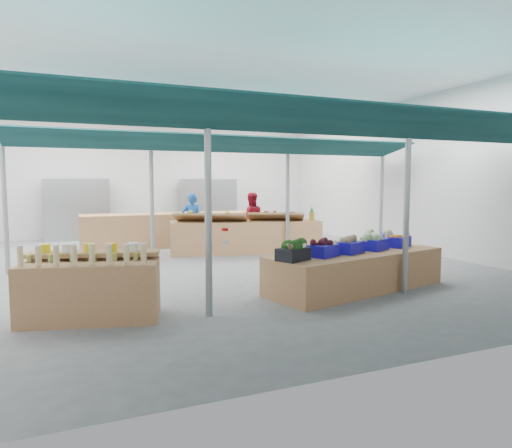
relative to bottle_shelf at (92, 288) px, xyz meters
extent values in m
plane|color=slate|center=(2.55, 3.51, -0.44)|extent=(13.00, 13.00, 0.00)
plane|color=silver|center=(2.55, 3.51, 3.76)|extent=(13.00, 13.00, 0.00)
plane|color=silver|center=(2.55, 10.01, 1.66)|extent=(12.00, 0.00, 12.00)
plane|color=silver|center=(8.55, 3.51, 1.66)|extent=(0.00, 13.00, 13.00)
cylinder|color=gray|center=(-1.45, 4.01, 1.06)|extent=(0.10, 0.10, 3.00)
cylinder|color=gray|center=(1.55, -0.49, 1.06)|extent=(0.10, 0.10, 3.00)
cylinder|color=gray|center=(1.55, 4.01, 1.06)|extent=(0.10, 0.10, 3.00)
cylinder|color=gray|center=(5.05, -0.49, 1.06)|extent=(0.10, 0.10, 3.00)
cylinder|color=gray|center=(5.05, 4.01, 1.06)|extent=(0.10, 0.10, 3.00)
cylinder|color=gray|center=(8.05, 4.01, 1.06)|extent=(0.10, 0.10, 3.00)
cylinder|color=gray|center=(3.30, -0.49, 2.41)|extent=(10.00, 0.06, 0.06)
cylinder|color=gray|center=(3.30, 4.01, 2.41)|extent=(10.00, 0.06, 0.06)
cube|color=#0A2A2E|center=(3.30, -1.14, 2.34)|extent=(9.50, 1.28, 0.30)
cube|color=#0A2A2E|center=(3.30, 0.16, 2.34)|extent=(9.50, 1.28, 0.30)
cube|color=#0A2A2E|center=(3.30, 3.36, 2.34)|extent=(9.50, 1.28, 0.30)
cube|color=#0A2A2E|center=(3.30, 4.66, 2.34)|extent=(9.50, 1.28, 0.30)
cube|color=#B23F33|center=(0.05, 9.51, 0.56)|extent=(2.00, 0.50, 2.00)
cube|color=#B23F33|center=(4.55, 9.51, 0.56)|extent=(2.00, 0.50, 2.00)
cube|color=#986642|center=(-0.01, -0.04, -0.04)|extent=(1.97, 1.25, 0.81)
cube|color=#997247|center=(0.05, 0.21, 0.44)|extent=(1.85, 0.81, 0.06)
cube|color=#986642|center=(4.45, 0.07, -0.11)|extent=(3.61, 1.90, 0.67)
cube|color=#986642|center=(4.18, 4.79, -0.01)|extent=(4.13, 1.82, 0.86)
cube|color=#986642|center=(2.76, 6.89, 0.05)|extent=(5.49, 1.26, 0.98)
cube|color=#170FA8|center=(5.10, -0.05, -0.14)|extent=(0.55, 0.42, 0.60)
imported|color=blue|center=(2.98, 5.89, 0.36)|extent=(0.66, 0.50, 1.61)
imported|color=maroon|center=(4.78, 5.89, 0.36)|extent=(0.90, 0.77, 1.61)
cube|color=black|center=(3.00, -0.27, 0.33)|extent=(0.60, 0.53, 0.20)
cube|color=white|center=(3.10, -0.47, 0.49)|extent=(0.08, 0.04, 0.06)
cube|color=#170FA8|center=(3.66, -0.12, 0.33)|extent=(0.60, 0.53, 0.20)
cube|color=white|center=(3.75, -0.31, 0.49)|extent=(0.08, 0.04, 0.06)
cube|color=#170FA8|center=(4.26, 0.02, 0.33)|extent=(0.60, 0.53, 0.20)
cube|color=white|center=(4.36, -0.17, 0.49)|extent=(0.08, 0.04, 0.06)
cube|color=#170FA8|center=(4.91, 0.18, 0.33)|extent=(0.60, 0.53, 0.20)
cube|color=white|center=(5.01, -0.02, 0.49)|extent=(0.08, 0.04, 0.06)
cube|color=#170FA8|center=(5.56, 0.33, 0.33)|extent=(0.60, 0.53, 0.20)
cube|color=white|center=(5.66, 0.13, 0.49)|extent=(0.08, 0.04, 0.06)
sphere|color=brown|center=(2.89, -0.41, 0.47)|extent=(0.09, 0.09, 0.09)
sphere|color=brown|center=(2.84, -0.43, 0.51)|extent=(0.06, 0.06, 0.06)
cylinder|color=#A90B0B|center=(2.21, 0.73, 0.66)|extent=(0.12, 0.12, 0.05)
cube|color=white|center=(2.21, 0.67, 0.44)|extent=(0.10, 0.01, 0.07)
cube|color=#997247|center=(3.23, 4.91, 0.54)|extent=(2.01, 1.43, 0.26)
cube|color=#997247|center=(4.95, 4.52, 0.54)|extent=(1.65, 1.26, 0.26)
cylinder|color=#8C6019|center=(5.93, 4.29, 0.53)|extent=(0.14, 0.14, 0.22)
cone|color=#26661E|center=(5.93, 4.29, 0.72)|extent=(0.12, 0.12, 0.18)
cube|color=#170FA8|center=(5.47, 0.75, 0.33)|extent=(0.54, 0.41, 0.20)
cube|color=white|center=(5.50, 0.53, 0.49)|extent=(0.08, 0.02, 0.06)
camera|label=1|loc=(-0.29, -6.63, 1.46)|focal=32.00mm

